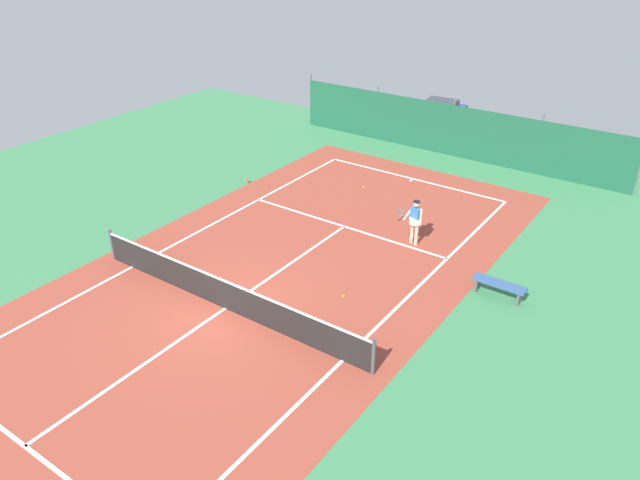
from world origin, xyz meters
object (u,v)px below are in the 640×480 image
tennis_net (224,294)px  courtside_bench (499,286)px  tennis_ball_near_player (363,187)px  tennis_ball_midcourt (344,296)px  parked_car (438,118)px  water_bottle (247,181)px  tennis_player (415,219)px

tennis_net → courtside_bench: size_ratio=6.33×
tennis_ball_near_player → tennis_ball_midcourt: 8.29m
parked_car → water_bottle: parked_car is taller
tennis_ball_midcourt → water_bottle: size_ratio=0.28×
tennis_ball_midcourt → tennis_net: bearing=-135.1°
parked_car → courtside_bench: 15.20m
courtside_bench → tennis_ball_near_player: bearing=148.5°
tennis_player → tennis_ball_near_player: tennis_player is taller
tennis_ball_near_player → tennis_ball_midcourt: same height
tennis_ball_near_player → courtside_bench: (7.61, -4.67, 0.34)m
courtside_bench → tennis_player: bearing=157.6°
water_bottle → tennis_ball_midcourt: bearing=-31.3°
tennis_net → courtside_bench: tennis_net is taller
courtside_bench → water_bottle: size_ratio=6.67×
tennis_ball_midcourt → parked_car: parked_car is taller
courtside_bench → parked_car: bearing=122.4°
tennis_net → tennis_ball_near_player: 9.96m
tennis_net → tennis_ball_near_player: tennis_net is taller
tennis_ball_midcourt → parked_car: bearing=105.6°
tennis_ball_near_player → parked_car: bearing=93.7°
tennis_net → tennis_ball_midcourt: 3.58m
parked_car → tennis_ball_near_player: bearing=88.0°
tennis_net → water_bottle: 9.31m
tennis_ball_midcourt → parked_car: size_ratio=0.02×
tennis_player → water_bottle: tennis_player is taller
tennis_player → courtside_bench: (3.63, -1.49, -0.59)m
tennis_ball_midcourt → courtside_bench: courtside_bench is taller
tennis_player → water_bottle: (-8.28, 0.74, -0.84)m
tennis_ball_near_player → parked_car: (-0.52, 8.17, 0.81)m
tennis_ball_near_player → tennis_ball_midcourt: (3.81, -7.36, 0.00)m
tennis_player → tennis_ball_midcourt: bearing=101.2°
tennis_ball_near_player → courtside_bench: bearing=-31.5°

